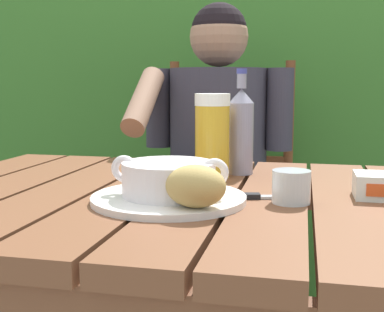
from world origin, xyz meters
name	(u,v)px	position (x,y,z in m)	size (l,w,h in m)	color
dining_table	(201,242)	(0.00, 0.00, 0.65)	(1.24, 0.83, 0.75)	brown
hedge_backdrop	(235,93)	(-0.13, 1.48, 0.91)	(3.00, 0.86, 2.19)	#376D28
chair_near_diner	(225,208)	(-0.08, 0.85, 0.50)	(0.48, 0.40, 1.04)	brown
person_eating	(215,159)	(-0.09, 0.65, 0.72)	(0.48, 0.47, 1.22)	#363442
serving_plate	(169,198)	(-0.04, -0.09, 0.75)	(0.28, 0.28, 0.01)	white
soup_bowl	(169,178)	(-0.04, -0.09, 0.79)	(0.22, 0.17, 0.07)	white
bread_roll	(196,186)	(0.02, -0.17, 0.80)	(0.10, 0.08, 0.07)	tan
beer_glass	(212,136)	(-0.01, 0.16, 0.84)	(0.08, 0.08, 0.19)	gold
beer_bottle	(241,130)	(0.05, 0.22, 0.85)	(0.06, 0.06, 0.25)	gray
water_glass_small	(291,187)	(0.17, -0.05, 0.78)	(0.07, 0.07, 0.06)	silver
table_knife	(258,197)	(0.11, -0.03, 0.75)	(0.14, 0.05, 0.01)	silver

